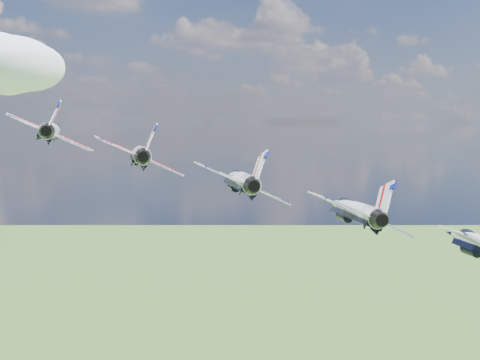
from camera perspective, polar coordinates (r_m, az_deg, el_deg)
name	(u,v)px	position (r m, az deg, el deg)	size (l,w,h in m)	color
cloud_far	(21,67)	(293.96, -18.17, 9.18)	(58.15, 45.69, 22.85)	white
jet_0	(52,130)	(80.17, -15.74, 4.09)	(9.64, 14.28, 4.27)	white
jet_1	(140,154)	(73.41, -8.50, 2.23)	(9.64, 14.28, 4.27)	white
jet_2	(240,180)	(68.13, 0.00, 0.00)	(9.64, 14.28, 4.27)	white
jet_3	(353,210)	(64.69, 9.66, -2.53)	(9.64, 14.28, 4.27)	silver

